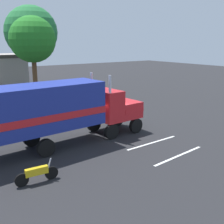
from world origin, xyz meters
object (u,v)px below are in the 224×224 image
at_px(semi_truck, 38,112).
at_px(motorcycle, 37,174).
at_px(person_bystander, 48,121).
at_px(tree_left, 31,32).
at_px(tree_center, 33,40).

relative_size(semi_truck, motorcycle, 6.76).
height_order(semi_truck, motorcycle, semi_truck).
xyz_separation_m(person_bystander, motorcycle, (-3.50, -7.02, -0.41)).
xyz_separation_m(tree_left, tree_center, (-3.27, -9.42, -1.02)).
distance_m(semi_truck, person_bystander, 4.05).
bearing_deg(person_bystander, tree_center, 74.72).
xyz_separation_m(semi_truck, person_bystander, (1.86, 3.20, -1.63)).
bearing_deg(person_bystander, tree_left, 72.66).
distance_m(person_bystander, tree_left, 19.94).
relative_size(semi_truck, tree_center, 1.56).
distance_m(semi_truck, tree_left, 22.94).
bearing_deg(motorcycle, person_bystander, 63.51).
height_order(semi_truck, person_bystander, semi_truck).
xyz_separation_m(motorcycle, tree_center, (5.80, 15.43, 6.35)).
relative_size(person_bystander, tree_left, 0.14).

